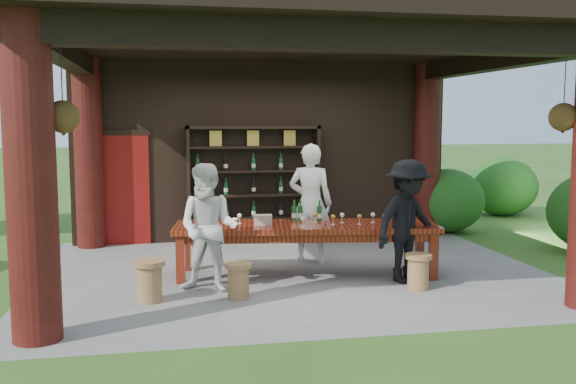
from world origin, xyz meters
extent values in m
plane|color=#2D5119|center=(0.00, 0.00, 0.00)|extent=(90.00, 90.00, 0.00)
cube|color=slate|center=(0.00, 0.00, -0.05)|extent=(7.40, 5.90, 0.10)
cube|color=black|center=(0.00, 2.75, 1.65)|extent=(7.00, 0.18, 3.30)
cube|color=maroon|center=(-2.60, 2.65, 1.00)|extent=(0.95, 0.06, 2.00)
cylinder|color=#380C0A|center=(-3.15, -2.40, 1.65)|extent=(0.50, 0.50, 3.30)
cylinder|color=#380C0A|center=(-3.15, 2.55, 1.65)|extent=(0.50, 0.50, 3.30)
cylinder|color=#380C0A|center=(3.15, 2.55, 1.65)|extent=(0.50, 0.50, 3.30)
cube|color=black|center=(0.00, -2.40, 3.15)|extent=(6.70, 0.35, 0.35)
cube|color=black|center=(-3.15, 0.00, 3.15)|extent=(0.30, 5.20, 0.30)
cube|color=black|center=(3.15, 0.00, 3.15)|extent=(0.30, 5.20, 0.30)
cube|color=black|center=(0.00, 0.00, 3.40)|extent=(7.50, 6.00, 0.20)
cylinder|color=black|center=(-2.85, -2.20, 2.62)|extent=(0.01, 0.01, 0.75)
cone|color=black|center=(-2.85, -2.20, 2.17)|extent=(0.32, 0.32, 0.18)
sphere|color=#1E5919|center=(-2.85, -2.20, 2.28)|extent=(0.34, 0.34, 0.34)
cylinder|color=black|center=(2.85, -2.20, 2.62)|extent=(0.01, 0.01, 0.75)
cone|color=black|center=(2.85, -2.20, 2.17)|extent=(0.32, 0.32, 0.18)
sphere|color=#1E5919|center=(2.85, -2.20, 2.28)|extent=(0.34, 0.34, 0.34)
cube|color=#5C120D|center=(0.15, -0.21, 0.71)|extent=(3.87, 1.47, 0.08)
cube|color=#5C120D|center=(0.15, -0.21, 0.61)|extent=(3.65, 1.29, 0.12)
cube|color=#5C120D|center=(-1.65, -0.36, 0.34)|extent=(0.14, 0.14, 0.67)
cube|color=#5C120D|center=(1.85, -0.83, 0.34)|extent=(0.14, 0.14, 0.67)
cube|color=#5C120D|center=(-1.55, 0.40, 0.34)|extent=(0.14, 0.14, 0.67)
cube|color=#5C120D|center=(1.95, -0.07, 0.34)|extent=(0.14, 0.14, 0.67)
cylinder|color=brown|center=(-0.95, -1.25, 0.20)|extent=(0.27, 0.27, 0.40)
cylinder|color=brown|center=(-0.95, -1.25, 0.42)|extent=(0.34, 0.34, 0.05)
cylinder|color=brown|center=(1.45, -1.26, 0.21)|extent=(0.28, 0.28, 0.42)
cylinder|color=brown|center=(1.45, -1.26, 0.44)|extent=(0.36, 0.36, 0.06)
cylinder|color=brown|center=(-2.05, -1.19, 0.23)|extent=(0.31, 0.31, 0.46)
cylinder|color=brown|center=(-2.05, -1.19, 0.49)|extent=(0.40, 0.40, 0.06)
imported|color=white|center=(0.40, 0.62, 0.94)|extent=(0.81, 0.69, 1.88)
imported|color=silver|center=(-1.29, -0.83, 0.84)|extent=(0.99, 0.89, 1.68)
imported|color=black|center=(1.44, -0.86, 0.85)|extent=(1.27, 1.04, 1.71)
cube|color=#BF6672|center=(-0.47, -0.14, 0.82)|extent=(0.28, 0.21, 0.14)
ellipsoid|color=#194C14|center=(5.94, 4.62, 0.58)|extent=(1.60, 1.60, 1.36)
ellipsoid|color=#194C14|center=(3.69, 2.78, 0.54)|extent=(1.50, 1.50, 1.27)
camera|label=1|loc=(-1.82, -9.14, 2.26)|focal=40.00mm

